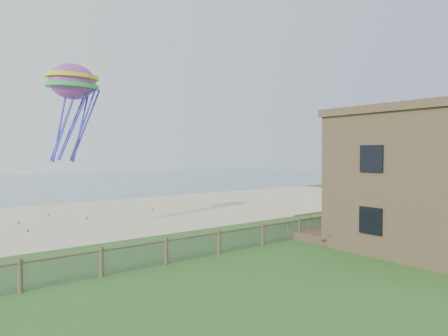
% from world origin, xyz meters
% --- Properties ---
extents(ground, '(160.00, 160.00, 0.00)m').
position_xyz_m(ground, '(0.00, 0.00, 0.00)').
color(ground, '#25571E').
rests_on(ground, ground).
extents(sand_beach, '(72.00, 20.00, 0.02)m').
position_xyz_m(sand_beach, '(0.00, 22.00, 0.00)').
color(sand_beach, '#C9B791').
rests_on(sand_beach, ground).
extents(ocean, '(160.00, 68.00, 0.02)m').
position_xyz_m(ocean, '(0.00, 66.00, 0.00)').
color(ocean, slate).
rests_on(ocean, ground).
extents(chainlink_fence, '(36.20, 0.20, 1.25)m').
position_xyz_m(chainlink_fence, '(0.00, 6.00, 0.55)').
color(chainlink_fence, '#4C3C2A').
rests_on(chainlink_fence, ground).
extents(motel_deck, '(15.00, 2.00, 0.50)m').
position_xyz_m(motel_deck, '(13.00, 5.00, 0.25)').
color(motel_deck, brown).
rests_on(motel_deck, ground).
extents(picnic_table, '(2.49, 2.24, 0.86)m').
position_xyz_m(picnic_table, '(6.47, 3.57, 0.43)').
color(picnic_table, brown).
rests_on(picnic_table, ground).
extents(octopus_kite, '(3.39, 2.59, 6.47)m').
position_xyz_m(octopus_kite, '(-4.29, 14.89, 7.71)').
color(octopus_kite, '#FF2866').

